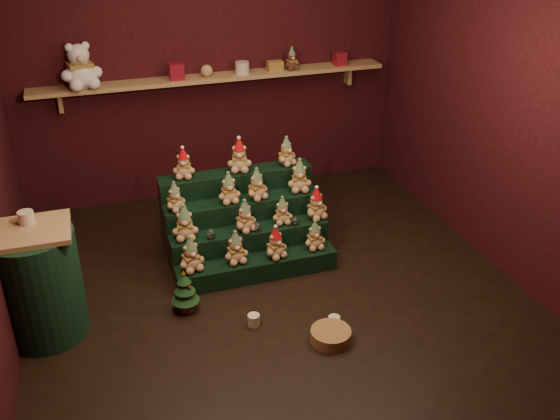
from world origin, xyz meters
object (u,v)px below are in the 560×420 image
object	(u,v)px
mug_left	(254,320)
white_bear	(79,60)
mug_right	(334,322)
mini_christmas_tree	(185,291)
brown_bear	(292,59)
snow_globe_b	(257,227)
side_table	(38,283)
wicker_basket	(331,336)
snow_globe_a	(211,234)
riser_tier_front	(257,268)
snow_globe_c	(295,221)

from	to	relation	value
mug_left	white_bear	xyz separation A→B (m)	(-0.98, 2.31, 1.54)
mug_right	mini_christmas_tree	bearing A→B (deg)	151.74
mug_left	brown_bear	world-z (taller)	brown_bear
snow_globe_b	side_table	world-z (taller)	side_table
brown_bear	white_bear	bearing A→B (deg)	171.79
wicker_basket	mug_left	bearing A→B (deg)	143.92
snow_globe_a	white_bear	bearing A→B (deg)	119.06
snow_globe_b	brown_bear	size ratio (longest dim) A/B	0.37
side_table	mug_left	world-z (taller)	side_table
riser_tier_front	brown_bear	xyz separation A→B (m)	(0.89, 1.67, 1.34)
mug_left	brown_bear	size ratio (longest dim) A/B	0.42
riser_tier_front	side_table	world-z (taller)	side_table
white_bear	mug_left	bearing A→B (deg)	-78.39
snow_globe_a	wicker_basket	distance (m)	1.36
snow_globe_a	brown_bear	xyz separation A→B (m)	(1.24, 1.51, 1.03)
side_table	wicker_basket	world-z (taller)	side_table
snow_globe_c	side_table	xyz separation A→B (m)	(-2.12, -0.37, 0.04)
side_table	riser_tier_front	bearing A→B (deg)	7.42
white_bear	riser_tier_front	bearing A→B (deg)	-65.87
snow_globe_a	mini_christmas_tree	size ratio (longest dim) A/B	0.24
wicker_basket	snow_globe_b	bearing A→B (deg)	101.00
mini_christmas_tree	white_bear	distance (m)	2.46
white_bear	mini_christmas_tree	bearing A→B (deg)	-86.54
mug_left	wicker_basket	size ratio (longest dim) A/B	0.31
snow_globe_b	side_table	distance (m)	1.82
riser_tier_front	snow_globe_a	distance (m)	0.50
mug_right	brown_bear	world-z (taller)	brown_bear
snow_globe_a	white_bear	world-z (taller)	white_bear
brown_bear	mini_christmas_tree	bearing A→B (deg)	-136.84
snow_globe_c	brown_bear	world-z (taller)	brown_bear
mini_christmas_tree	wicker_basket	size ratio (longest dim) A/B	1.25
snow_globe_a	mug_right	world-z (taller)	snow_globe_a
mini_christmas_tree	snow_globe_c	bearing A→B (deg)	22.35
side_table	mini_christmas_tree	bearing A→B (deg)	-3.52
mini_christmas_tree	side_table	bearing A→B (deg)	175.91
snow_globe_b	wicker_basket	bearing A→B (deg)	-79.00
mini_christmas_tree	wicker_basket	world-z (taller)	mini_christmas_tree
snow_globe_c	mug_left	bearing A→B (deg)	-127.85
snow_globe_b	mug_left	world-z (taller)	snow_globe_b
mini_christmas_tree	white_bear	size ratio (longest dim) A/B	0.71
snow_globe_b	snow_globe_c	xyz separation A→B (m)	(0.35, 0.00, -0.00)
mini_christmas_tree	brown_bear	distance (m)	2.80
side_table	brown_bear	size ratio (longest dim) A/B	3.96
mug_left	white_bear	size ratio (longest dim) A/B	0.18
snow_globe_c	wicker_basket	size ratio (longest dim) A/B	0.26
side_table	brown_bear	distance (m)	3.37
mug_left	mug_right	distance (m)	0.62
snow_globe_a	mug_right	distance (m)	1.29
snow_globe_a	mug_left	distance (m)	0.88
snow_globe_b	white_bear	size ratio (longest dim) A/B	0.16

